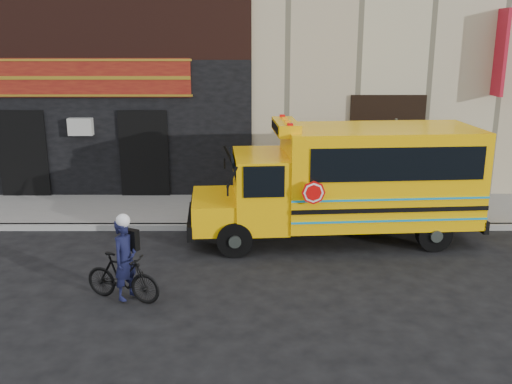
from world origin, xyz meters
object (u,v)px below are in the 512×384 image
object	(u,v)px
school_bus	(351,179)
bicycle	(123,277)
cyclist	(126,262)
sign_pole	(393,166)

from	to	relation	value
school_bus	bicycle	distance (m)	5.93
bicycle	cyclist	size ratio (longest dim) A/B	1.00
school_bus	cyclist	xyz separation A→B (m)	(-4.69, -3.37, -0.74)
sign_pole	cyclist	xyz separation A→B (m)	(-6.01, -4.65, -0.77)
school_bus	sign_pole	bearing A→B (deg)	44.33
bicycle	cyclist	bearing A→B (deg)	-69.23
sign_pole	cyclist	bearing A→B (deg)	-142.25
bicycle	cyclist	xyz separation A→B (m)	(0.07, 0.00, 0.31)
school_bus	cyclist	world-z (taller)	school_bus
school_bus	bicycle	size ratio (longest dim) A/B	4.56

